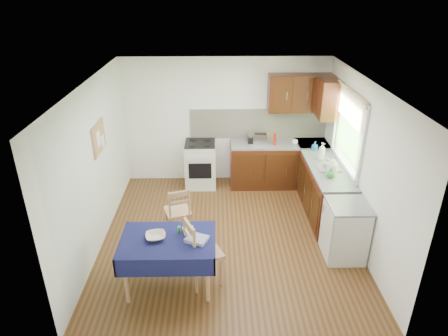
{
  "coord_description": "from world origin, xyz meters",
  "views": [
    {
      "loc": [
        -0.18,
        -5.41,
        3.78
      ],
      "look_at": [
        -0.07,
        0.14,
        1.15
      ],
      "focal_mm": 32.0,
      "sensor_mm": 36.0,
      "label": 1
    }
  ],
  "objects_px": {
    "toaster": "(260,139)",
    "dish_rack": "(329,168)",
    "chair_far": "(178,210)",
    "kettle": "(332,168)",
    "chair_near": "(200,250)",
    "dining_table": "(168,246)",
    "sandwich_press": "(255,138)"
  },
  "relations": [
    {
      "from": "chair_far",
      "to": "toaster",
      "type": "relative_size",
      "value": 3.12
    },
    {
      "from": "sandwich_press",
      "to": "kettle",
      "type": "xyz_separation_m",
      "value": [
        1.12,
        -1.47,
        0.04
      ]
    },
    {
      "from": "chair_far",
      "to": "dish_rack",
      "type": "xyz_separation_m",
      "value": [
        2.5,
        0.53,
        0.47
      ]
    },
    {
      "from": "toaster",
      "to": "dish_rack",
      "type": "height_order",
      "value": "toaster"
    },
    {
      "from": "chair_far",
      "to": "kettle",
      "type": "distance_m",
      "value": 2.57
    },
    {
      "from": "sandwich_press",
      "to": "dish_rack",
      "type": "height_order",
      "value": "dish_rack"
    },
    {
      "from": "dining_table",
      "to": "chair_near",
      "type": "relative_size",
      "value": 1.23
    },
    {
      "from": "dish_rack",
      "to": "chair_far",
      "type": "bearing_deg",
      "value": -177.41
    },
    {
      "from": "chair_near",
      "to": "kettle",
      "type": "xyz_separation_m",
      "value": [
        2.1,
        1.46,
        0.49
      ]
    },
    {
      "from": "kettle",
      "to": "toaster",
      "type": "bearing_deg",
      "value": 126.09
    },
    {
      "from": "sandwich_press",
      "to": "kettle",
      "type": "relative_size",
      "value": 0.98
    },
    {
      "from": "chair_near",
      "to": "toaster",
      "type": "xyz_separation_m",
      "value": [
        1.08,
        2.86,
        0.46
      ]
    },
    {
      "from": "chair_far",
      "to": "kettle",
      "type": "relative_size",
      "value": 3.13
    },
    {
      "from": "sandwich_press",
      "to": "dish_rack",
      "type": "relative_size",
      "value": 0.73
    },
    {
      "from": "chair_far",
      "to": "toaster",
      "type": "bearing_deg",
      "value": -149.85
    },
    {
      "from": "toaster",
      "to": "kettle",
      "type": "relative_size",
      "value": 1.0
    },
    {
      "from": "sandwich_press",
      "to": "kettle",
      "type": "distance_m",
      "value": 1.85
    },
    {
      "from": "dish_rack",
      "to": "sandwich_press",
      "type": "bearing_deg",
      "value": 122.74
    },
    {
      "from": "dining_table",
      "to": "kettle",
      "type": "xyz_separation_m",
      "value": [
        2.51,
        1.52,
        0.38
      ]
    },
    {
      "from": "sandwich_press",
      "to": "kettle",
      "type": "height_order",
      "value": "kettle"
    },
    {
      "from": "toaster",
      "to": "dish_rack",
      "type": "relative_size",
      "value": 0.75
    },
    {
      "from": "dining_table",
      "to": "chair_far",
      "type": "relative_size",
      "value": 1.43
    },
    {
      "from": "toaster",
      "to": "dish_rack",
      "type": "distance_m",
      "value": 1.57
    },
    {
      "from": "chair_near",
      "to": "kettle",
      "type": "relative_size",
      "value": 3.65
    },
    {
      "from": "dining_table",
      "to": "kettle",
      "type": "relative_size",
      "value": 4.48
    },
    {
      "from": "dining_table",
      "to": "sandwich_press",
      "type": "relative_size",
      "value": 4.58
    },
    {
      "from": "dining_table",
      "to": "toaster",
      "type": "height_order",
      "value": "toaster"
    },
    {
      "from": "dish_rack",
      "to": "kettle",
      "type": "relative_size",
      "value": 1.34
    },
    {
      "from": "dining_table",
      "to": "sandwich_press",
      "type": "height_order",
      "value": "sandwich_press"
    },
    {
      "from": "dining_table",
      "to": "toaster",
      "type": "xyz_separation_m",
      "value": [
        1.49,
        2.92,
        0.36
      ]
    },
    {
      "from": "chair_near",
      "to": "sandwich_press",
      "type": "xyz_separation_m",
      "value": [
        0.98,
        2.93,
        0.44
      ]
    },
    {
      "from": "chair_far",
      "to": "dish_rack",
      "type": "height_order",
      "value": "dish_rack"
    }
  ]
}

